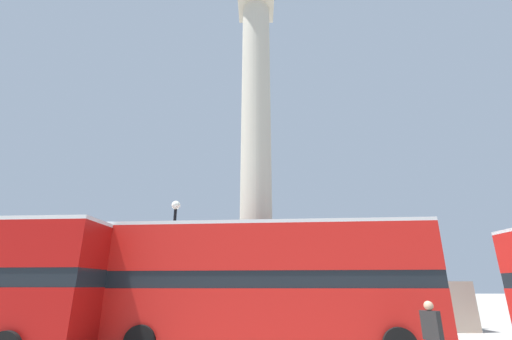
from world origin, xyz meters
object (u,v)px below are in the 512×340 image
Objects in this scene: bus_c at (268,279)px; equestrian_statue at (427,299)px; street_lamp at (172,259)px; pedestrian_near_lamp at (433,333)px; monument_column at (256,216)px.

equestrian_statue is at bearing 42.72° from bus_c.
equestrian_statue is 0.96× the size of street_lamp.
pedestrian_near_lamp is (8.28, -6.36, -2.29)m from street_lamp.
equestrian_statue is (8.69, 6.86, -0.87)m from bus_c.
monument_column is 3.62× the size of equestrian_statue.
street_lamp reaches higher than bus_c.
monument_column is 3.48× the size of street_lamp.
equestrian_statue is at bearing 16.17° from street_lamp.
monument_column reaches higher than street_lamp.
street_lamp is (-4.23, 3.11, 0.93)m from bus_c.
bus_c is at bearing -36.33° from street_lamp.
monument_column reaches higher than bus_c.
street_lamp is at bearing 148.10° from bus_c.
pedestrian_near_lamp is at bearing -60.24° from monument_column.
equestrian_statue is 3.23× the size of pedestrian_near_lamp.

